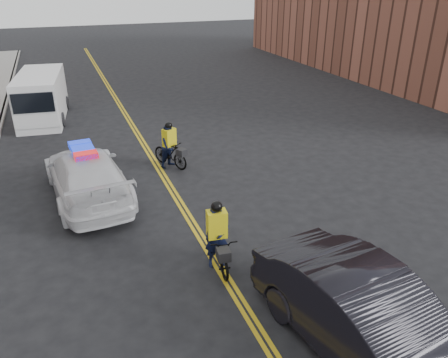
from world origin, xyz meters
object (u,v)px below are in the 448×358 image
(cyclist_near, at_px, (217,244))
(cyclist_far, at_px, (170,149))
(dark_sedan, at_px, (370,322))
(cargo_van, at_px, (41,98))
(police_cruiser, at_px, (87,175))

(cyclist_near, distance_m, cyclist_far, 6.56)
(dark_sedan, height_order, cyclist_near, cyclist_near)
(cargo_van, bearing_deg, cyclist_near, -68.36)
(cargo_van, bearing_deg, dark_sedan, -66.62)
(cyclist_near, height_order, cyclist_far, cyclist_near)
(dark_sedan, bearing_deg, cargo_van, 98.44)
(police_cruiser, distance_m, dark_sedan, 9.80)
(cargo_van, relative_size, cyclist_near, 2.91)
(dark_sedan, relative_size, cyclist_near, 2.78)
(cargo_van, relative_size, cyclist_far, 3.15)
(dark_sedan, xyz_separation_m, cargo_van, (-5.57, 18.45, 0.23))
(cargo_van, height_order, cyclist_far, cargo_van)
(police_cruiser, bearing_deg, cargo_van, -87.53)
(dark_sedan, relative_size, cargo_van, 0.95)
(police_cruiser, height_order, cyclist_far, cyclist_far)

